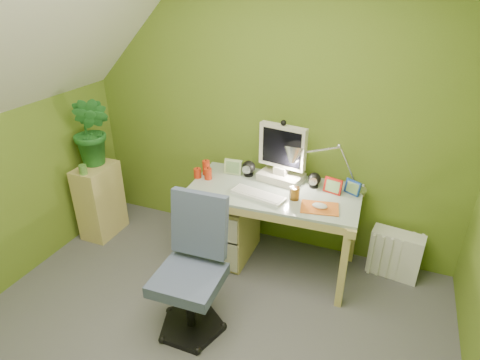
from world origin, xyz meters
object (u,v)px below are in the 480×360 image
at_px(desk, 272,228).
at_px(task_chair, 188,279).
at_px(monitor, 283,148).
at_px(radiator, 395,254).
at_px(desk_lamp, 342,157).
at_px(side_ledge, 100,200).
at_px(potted_plant, 92,131).

height_order(desk, task_chair, task_chair).
bearing_deg(monitor, radiator, 12.88).
bearing_deg(monitor, desk_lamp, 9.86).
bearing_deg(radiator, desk, -158.61).
height_order(desk, monitor, monitor).
xyz_separation_m(desk_lamp, task_chair, (-0.73, -1.06, -0.54)).
xyz_separation_m(desk_lamp, radiator, (0.50, 0.05, -0.78)).
bearing_deg(desk_lamp, radiator, 9.71).
bearing_deg(monitor, desk, -80.14).
distance_m(desk_lamp, radiator, 0.92).
distance_m(monitor, task_chair, 1.22).
bearing_deg(desk_lamp, desk, -154.23).
distance_m(monitor, side_ledge, 1.74).
height_order(desk, side_ledge, desk).
bearing_deg(potted_plant, radiator, 7.42).
bearing_deg(potted_plant, task_chair, -30.79).
bearing_deg(side_ledge, desk_lamp, 9.20).
bearing_deg(potted_plant, desk, 3.61).
relative_size(task_chair, radiator, 2.21).
xyz_separation_m(desk_lamp, potted_plant, (-2.04, -0.28, 0.02)).
bearing_deg(task_chair, radiator, 39.83).
height_order(monitor, potted_plant, potted_plant).
relative_size(desk_lamp, side_ledge, 0.81).
bearing_deg(monitor, task_chair, -95.16).
bearing_deg(side_ledge, potted_plant, 90.00).
relative_size(desk, side_ledge, 1.91).
bearing_deg(desk, radiator, 11.06).
distance_m(desk, desk_lamp, 0.79).
xyz_separation_m(desk, side_ledge, (-1.59, -0.15, -0.01)).
height_order(side_ledge, radiator, side_ledge).
distance_m(monitor, desk_lamp, 0.45).
relative_size(desk_lamp, task_chair, 0.64).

